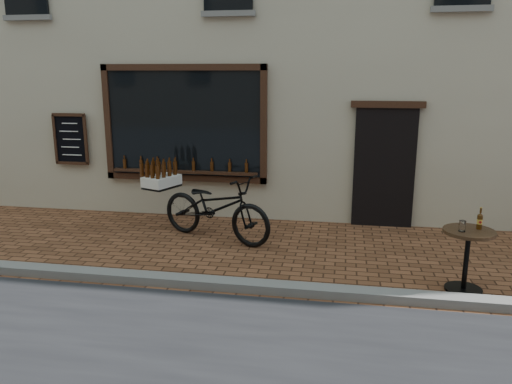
# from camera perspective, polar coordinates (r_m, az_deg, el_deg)

# --- Properties ---
(ground) EXTENTS (90.00, 90.00, 0.00)m
(ground) POSITION_cam_1_polar(r_m,az_deg,el_deg) (6.57, -1.01, -11.86)
(ground) COLOR #58321C
(ground) RESTS_ON ground
(kerb) EXTENTS (90.00, 0.25, 0.12)m
(kerb) POSITION_cam_1_polar(r_m,az_deg,el_deg) (6.72, -0.69, -10.68)
(kerb) COLOR slate
(kerb) RESTS_ON ground
(cargo_bicycle) EXTENTS (2.63, 1.59, 1.23)m
(cargo_bicycle) POSITION_cam_1_polar(r_m,az_deg,el_deg) (8.56, -4.89, -1.61)
(cargo_bicycle) COLOR black
(cargo_bicycle) RESTS_ON ground
(bistro_table) EXTENTS (0.65, 0.65, 1.12)m
(bistro_table) POSITION_cam_1_polar(r_m,az_deg,el_deg) (7.07, 23.04, -5.87)
(bistro_table) COLOR black
(bistro_table) RESTS_ON ground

